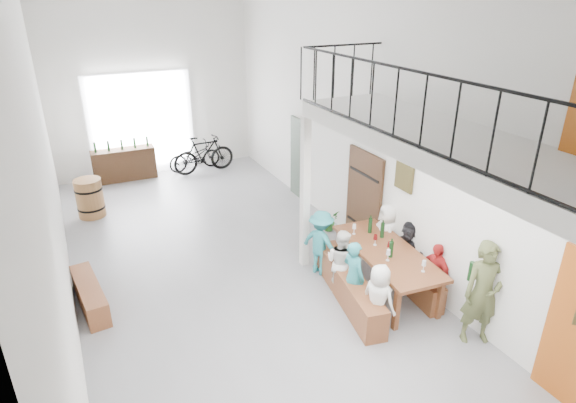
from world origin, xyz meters
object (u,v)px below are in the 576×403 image
tasting_table (387,255)px  bicycle_near (195,156)px  bench_inner (349,287)px  oak_barrel (90,198)px  side_bench (90,295)px  host_standing (483,293)px  serving_counter (124,164)px

tasting_table → bicycle_near: bicycle_near is taller
bench_inner → oak_barrel: 6.46m
side_bench → oak_barrel: (0.38, 3.66, 0.24)m
tasting_table → side_bench: (-4.65, 1.75, -0.49)m
bicycle_near → side_bench: bearing=142.3°
oak_barrel → host_standing: (4.71, -7.07, 0.37)m
bicycle_near → bench_inner: bearing=177.3°
tasting_table → side_bench: bearing=164.8°
oak_barrel → bicycle_near: size_ratio=0.58×
oak_barrel → serving_counter: oak_barrel is taller
side_bench → bicycle_near: 6.60m
tasting_table → host_standing: host_standing is taller
side_bench → serving_counter: serving_counter is taller
serving_counter → bicycle_near: size_ratio=1.07×
tasting_table → host_standing: 1.72m
tasting_table → bench_inner: size_ratio=1.04×
side_bench → serving_counter: 5.92m
side_bench → bicycle_near: size_ratio=0.98×
tasting_table → oak_barrel: bearing=133.7°
host_standing → bicycle_near: bearing=123.5°
serving_counter → bicycle_near: 1.94m
side_bench → oak_barrel: 3.69m
tasting_table → serving_counter: bearing=118.5°
side_bench → host_standing: bearing=-33.8°
serving_counter → host_standing: bearing=-67.1°
tasting_table → serving_counter: size_ratio=1.45×
serving_counter → side_bench: bearing=-103.0°
bench_inner → side_bench: size_ratio=1.52×
host_standing → bench_inner: bearing=148.1°
bench_inner → host_standing: host_standing is taller
host_standing → side_bench: bearing=169.1°
bench_inner → host_standing: bearing=-44.0°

